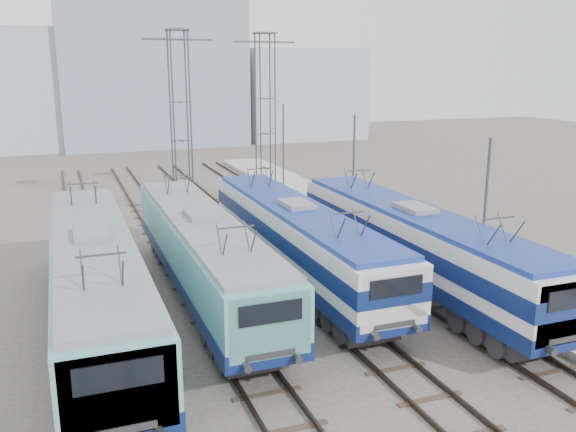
# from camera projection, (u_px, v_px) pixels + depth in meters

# --- Properties ---
(ground) EXTENTS (160.00, 160.00, 0.00)m
(ground) POSITION_uv_depth(u_px,v_px,m) (310.00, 354.00, 21.22)
(ground) COLOR #514C47
(platform) EXTENTS (4.00, 70.00, 0.30)m
(platform) POSITION_uv_depth(u_px,v_px,m) (430.00, 255.00, 31.94)
(platform) COLOR #9E9E99
(platform) RESTS_ON ground
(locomotive_far_left) EXTENTS (2.94, 18.59, 3.50)m
(locomotive_far_left) POSITION_uv_depth(u_px,v_px,m) (95.00, 277.00, 22.16)
(locomotive_far_left) COLOR #0D1C50
(locomotive_far_left) RESTS_ON ground
(locomotive_center_left) EXTENTS (2.81, 17.73, 3.34)m
(locomotive_center_left) POSITION_uv_depth(u_px,v_px,m) (204.00, 251.00, 25.61)
(locomotive_center_left) COLOR #0D1C50
(locomotive_center_left) RESTS_ON ground
(locomotive_center_right) EXTENTS (2.80, 17.69, 3.33)m
(locomotive_center_right) POSITION_uv_depth(u_px,v_px,m) (298.00, 236.00, 27.68)
(locomotive_center_right) COLOR #0D1C50
(locomotive_center_right) RESTS_ON ground
(locomotive_far_right) EXTENTS (2.84, 17.94, 3.37)m
(locomotive_far_right) POSITION_uv_depth(u_px,v_px,m) (416.00, 241.00, 26.73)
(locomotive_far_right) COLOR #0D1C50
(locomotive_far_right) RESTS_ON ground
(catenary_tower_west) EXTENTS (4.50, 1.20, 12.00)m
(catenary_tower_west) POSITION_uv_depth(u_px,v_px,m) (181.00, 115.00, 39.61)
(catenary_tower_west) COLOR #3F4247
(catenary_tower_west) RESTS_ON ground
(catenary_tower_east) EXTENTS (4.50, 1.20, 12.00)m
(catenary_tower_east) POSITION_uv_depth(u_px,v_px,m) (265.00, 111.00, 43.65)
(catenary_tower_east) COLOR #3F4247
(catenary_tower_east) RESTS_ON ground
(mast_front) EXTENTS (0.12, 0.12, 7.00)m
(mast_front) POSITION_uv_depth(u_px,v_px,m) (484.00, 222.00, 25.14)
(mast_front) COLOR #3F4247
(mast_front) RESTS_ON ground
(mast_mid) EXTENTS (0.12, 0.12, 7.00)m
(mast_mid) POSITION_uv_depth(u_px,v_px,m) (353.00, 175.00, 36.04)
(mast_mid) COLOR #3F4247
(mast_mid) RESTS_ON ground
(mast_rear) EXTENTS (0.12, 0.12, 7.00)m
(mast_rear) POSITION_uv_depth(u_px,v_px,m) (283.00, 150.00, 46.94)
(mast_rear) COLOR #3F4247
(mast_rear) RESTS_ON ground
(building_center) EXTENTS (22.00, 14.00, 18.00)m
(building_center) POSITION_uv_depth(u_px,v_px,m) (150.00, 72.00, 76.75)
(building_center) COLOR #828EA0
(building_center) RESTS_ON ground
(building_east) EXTENTS (16.00, 12.00, 12.00)m
(building_east) POSITION_uv_depth(u_px,v_px,m) (298.00, 94.00, 84.32)
(building_east) COLOR #9FA6B3
(building_east) RESTS_ON ground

